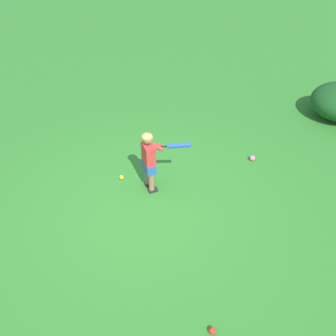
# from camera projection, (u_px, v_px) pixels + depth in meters

# --- Properties ---
(ground_plane) EXTENTS (40.00, 40.00, 0.00)m
(ground_plane) POSITION_uv_depth(u_px,v_px,m) (143.00, 211.00, 5.40)
(ground_plane) COLOR #2D7528
(child_batter) EXTENTS (0.33, 0.78, 1.08)m
(child_batter) POSITION_uv_depth(u_px,v_px,m) (151.00, 157.00, 5.39)
(child_batter) COLOR #232328
(child_batter) RESTS_ON ground
(play_ball_far_left) EXTENTS (0.08, 0.08, 0.08)m
(play_ball_far_left) POSITION_uv_depth(u_px,v_px,m) (212.00, 331.00, 3.92)
(play_ball_far_left) COLOR red
(play_ball_far_left) RESTS_ON ground
(play_ball_midfield) EXTENTS (0.08, 0.08, 0.08)m
(play_ball_midfield) POSITION_uv_depth(u_px,v_px,m) (122.00, 177.00, 5.95)
(play_ball_midfield) COLOR yellow
(play_ball_midfield) RESTS_ON ground
(play_ball_behind_batter) EXTENTS (0.10, 0.10, 0.10)m
(play_ball_behind_batter) POSITION_uv_depth(u_px,v_px,m) (252.00, 158.00, 6.35)
(play_ball_behind_batter) COLOR pink
(play_ball_behind_batter) RESTS_ON ground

